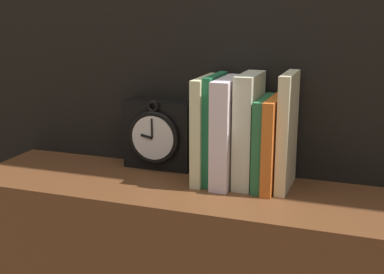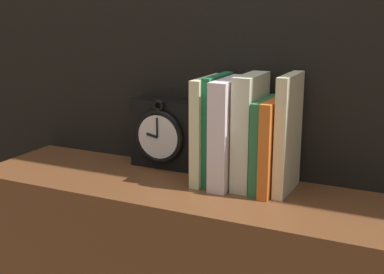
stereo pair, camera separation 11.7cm
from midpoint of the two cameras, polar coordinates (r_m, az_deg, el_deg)
wall_back at (r=1.30m, az=6.00°, el=12.20°), size 6.00×0.05×2.60m
clock at (r=1.32m, az=-0.49°, el=0.28°), size 0.17×0.07×0.18m
book_slot0_cream at (r=1.22m, az=4.43°, el=0.76°), size 0.02×0.15×0.24m
book_slot1_green at (r=1.22m, az=5.46°, el=0.82°), size 0.02×0.14×0.25m
book_slot2_white at (r=1.20m, az=6.81°, el=0.45°), size 0.04×0.15×0.24m
book_slot3_cream at (r=1.19m, az=9.03°, el=0.57°), size 0.04×0.14×0.25m
book_slot4_green at (r=1.19m, az=10.54°, el=-0.82°), size 0.02×0.14×0.20m
book_slot5_orange at (r=1.18m, az=11.61°, el=-0.95°), size 0.02×0.15×0.20m
book_slot6_cream at (r=1.17m, az=13.08°, el=0.26°), size 0.02×0.14×0.26m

